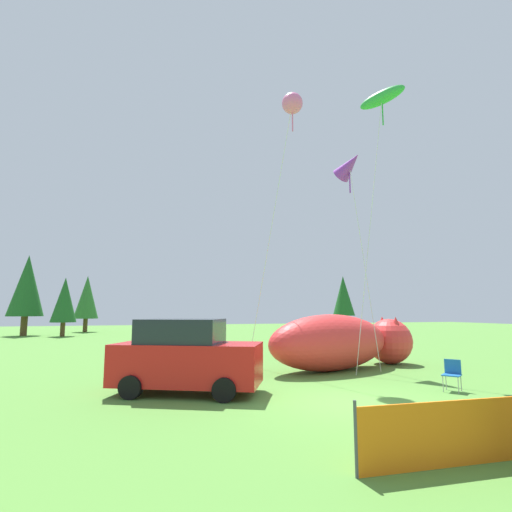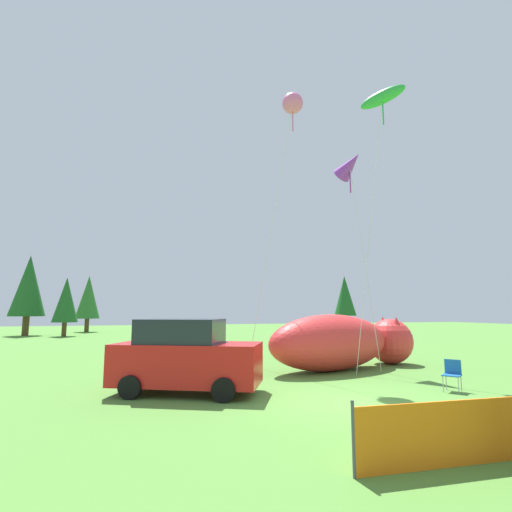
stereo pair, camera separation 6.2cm
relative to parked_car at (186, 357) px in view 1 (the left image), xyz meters
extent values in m
plane|color=#548C38|center=(3.85, -2.39, -1.03)|extent=(120.00, 120.00, 0.00)
cube|color=red|center=(0.04, -0.02, -0.19)|extent=(4.54, 3.46, 1.15)
cube|color=#1E232D|center=(-0.14, 0.07, 0.73)|extent=(2.79, 2.52, 0.69)
cylinder|color=black|center=(1.59, 0.24, -0.72)|extent=(0.68, 0.51, 0.63)
cylinder|color=black|center=(0.81, -1.39, -0.72)|extent=(0.68, 0.51, 0.63)
cylinder|color=black|center=(-0.73, 1.35, -0.72)|extent=(0.68, 0.51, 0.63)
cylinder|color=black|center=(-1.51, -0.28, -0.72)|extent=(0.68, 0.51, 0.63)
cube|color=#1959A5|center=(7.51, -2.06, -0.56)|extent=(0.67, 0.67, 0.03)
cube|color=#1959A5|center=(7.70, -1.93, -0.35)|extent=(0.29, 0.39, 0.43)
cylinder|color=#A5A5AD|center=(7.46, -2.35, -0.80)|extent=(0.02, 0.02, 0.47)
cylinder|color=#A5A5AD|center=(7.22, -2.01, -0.80)|extent=(0.02, 0.02, 0.47)
cylinder|color=#A5A5AD|center=(7.80, -2.11, -0.80)|extent=(0.02, 0.02, 0.47)
cylinder|color=#A5A5AD|center=(7.56, -1.78, -0.80)|extent=(0.02, 0.02, 0.47)
ellipsoid|color=red|center=(6.09, 2.67, 0.07)|extent=(6.36, 3.83, 2.21)
ellipsoid|color=yellow|center=(6.09, 2.67, -0.43)|extent=(4.14, 2.68, 0.99)
sphere|color=red|center=(9.59, 3.72, -0.04)|extent=(1.99, 1.99, 1.99)
cone|color=red|center=(9.59, 4.22, 0.76)|extent=(0.56, 0.56, 0.60)
cone|color=red|center=(9.59, 3.22, 0.76)|extent=(0.56, 0.56, 0.60)
cylinder|color=#4C4C51|center=(1.54, -6.56, -0.50)|extent=(0.05, 0.05, 1.06)
cylinder|color=silver|center=(4.08, 4.14, 4.67)|extent=(1.56, 1.63, 11.41)
sphere|color=pink|center=(4.85, 3.34, 10.37)|extent=(0.92, 0.92, 0.92)
cylinder|color=pink|center=(4.85, 3.34, 9.67)|extent=(0.06, 0.06, 1.20)
cylinder|color=silver|center=(7.61, 1.89, 4.87)|extent=(2.37, 0.96, 11.82)
ellipsoid|color=green|center=(8.78, 2.36, 10.78)|extent=(1.81, 2.01, 1.04)
cylinder|color=green|center=(8.78, 2.36, 10.08)|extent=(0.06, 0.06, 1.20)
cylinder|color=silver|center=(7.76, 2.70, 3.44)|extent=(0.11, 1.70, 8.95)
cone|color=purple|center=(7.72, 3.53, 7.91)|extent=(1.25, 1.71, 1.40)
cylinder|color=purple|center=(7.72, 3.53, 7.21)|extent=(0.06, 0.06, 1.20)
cylinder|color=brown|center=(26.50, 37.09, -0.19)|extent=(0.54, 0.54, 1.70)
cone|color=#1E5623|center=(26.50, 37.09, 3.38)|extent=(2.99, 2.99, 5.43)
cylinder|color=brown|center=(-6.20, 36.71, -0.29)|extent=(0.48, 0.48, 1.49)
cone|color=#2D6B2D|center=(-6.20, 36.71, 2.84)|extent=(2.62, 2.62, 4.77)
cylinder|color=brown|center=(-11.05, 31.20, -0.12)|extent=(0.59, 0.59, 1.83)
cone|color=#1E5623|center=(-11.05, 31.20, 3.73)|extent=(3.23, 3.23, 5.87)
cylinder|color=brown|center=(-7.39, 29.04, -0.38)|extent=(0.42, 0.42, 1.30)
cone|color=#1E5623|center=(-7.39, 29.04, 2.34)|extent=(2.28, 2.28, 4.15)
camera|label=1|loc=(-1.65, -11.87, 1.32)|focal=28.00mm
camera|label=2|loc=(-1.59, -11.89, 1.32)|focal=28.00mm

